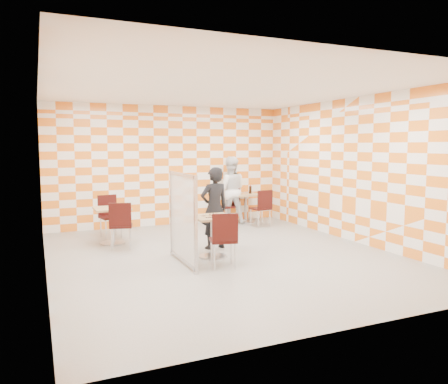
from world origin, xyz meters
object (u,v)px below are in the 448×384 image
Objects in this scene: chair_main_front at (224,236)px; empty_table at (112,219)px; man_white at (230,190)px; main_table at (213,229)px; sport_bottle at (240,190)px; soda_bottle at (250,190)px; chair_second_front at (263,205)px; chair_second_side at (231,203)px; chair_empty_near at (121,222)px; second_table at (246,203)px; chair_empty_far at (109,213)px; man_dark at (214,208)px; partition at (183,218)px.

empty_table is at bearing 117.95° from chair_main_front.
main_table is at bearing 80.27° from man_white.
sport_bottle is 0.29m from soda_bottle.
chair_second_front is (2.22, 2.25, 0.04)m from main_table.
chair_empty_near is (-3.14, -1.78, 0.00)m from chair_second_side.
chair_second_side is (-0.50, 0.76, 0.00)m from chair_second_front.
chair_empty_far reaches higher than second_table.
chair_second_side is 4.02× the size of soda_bottle.
man_dark reaches higher than chair_empty_near.
chair_second_side is 0.60× the size of partition.
man_dark is (-1.44, -2.39, 0.25)m from chair_second_side.
chair_second_side is at bearing -173.74° from soda_bottle.
empty_table is at bearing 112.39° from partition.
empty_table is 2.24m from partition.
chair_main_front is at bearing 67.74° from man_dark.
chair_empty_near reaches higher than main_table.
chair_second_side is at bearing 64.11° from chair_main_front.
chair_second_front is 4.62× the size of sport_bottle.
main_table is at bearing -119.80° from chair_second_side.
man_dark is (1.77, -1.20, 0.29)m from empty_table.
chair_empty_far is at bearing -54.46° from man_dark.
chair_second_side and chair_empty_far have the same top height.
man_white is at bearing 64.57° from chair_main_front.
man_white is (-0.51, 0.81, 0.32)m from chair_second_front.
chair_second_front is at bearing 45.33° from main_table.
chair_empty_far reaches higher than empty_table.
sport_bottle is (1.73, 2.50, 0.04)m from man_dark.
man_white is at bearing 122.38° from chair_second_front.
chair_second_front is at bearing 40.97° from partition.
partition reaches higher than empty_table.
chair_main_front is at bearing -98.04° from main_table.
empty_table is 0.81× the size of chair_main_front.
man_dark reaches higher than chair_empty_far.
man_white is (3.15, 0.53, 0.32)m from chair_empty_far.
partition reaches higher than sport_bottle.
sport_bottle reaches higher than main_table.
man_dark is 0.92× the size of man_white.
empty_table is 0.48× the size of partition.
empty_table is 3.75× the size of sport_bottle.
man_white is at bearing -178.57° from soda_bottle.
chair_second_side is at bearing 123.29° from chair_second_front.
chair_empty_far is at bearing -171.66° from second_table.
second_table is at bearing 49.69° from partition.
man_white reaches higher than chair_main_front.
soda_bottle is (0.14, 0.01, 0.34)m from second_table.
chair_second_front is at bearing 6.56° from empty_table.
partition is (0.78, -1.46, 0.25)m from chair_empty_near.
chair_empty_near is 1.82m from man_dark.
sport_bottle is (3.45, 0.59, 0.29)m from chair_empty_far.
chair_second_side and chair_empty_near have the same top height.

